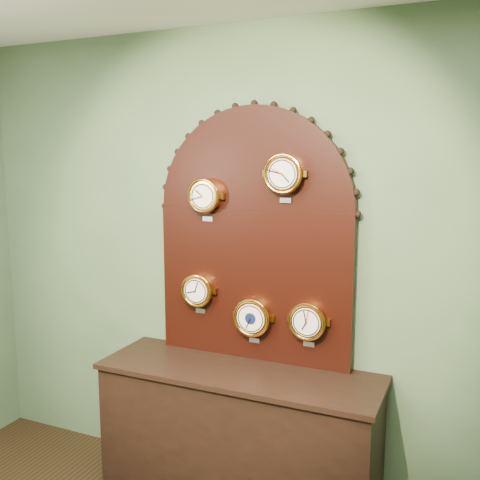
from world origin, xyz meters
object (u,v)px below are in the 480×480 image
at_px(shop_counter, 239,439).
at_px(roman_clock, 205,196).
at_px(barometer, 252,317).
at_px(tide_clock, 308,321).
at_px(display_board, 254,227).
at_px(hygrometer, 198,290).
at_px(arabic_clock, 284,174).

xyz_separation_m(shop_counter, roman_clock, (-0.29, 0.15, 1.41)).
bearing_deg(barometer, tide_clock, 0.07).
bearing_deg(shop_counter, roman_clock, 151.67).
xyz_separation_m(display_board, hygrometer, (-0.34, -0.07, -0.40)).
bearing_deg(barometer, roman_clock, 179.86).
distance_m(shop_counter, hygrometer, 0.91).
bearing_deg(display_board, tide_clock, -10.48).
xyz_separation_m(hygrometer, barometer, (0.36, -0.00, -0.13)).
bearing_deg(tide_clock, hygrometer, 179.97).
relative_size(arabic_clock, barometer, 0.98).
xyz_separation_m(barometer, tide_clock, (0.34, 0.00, 0.02)).
distance_m(hygrometer, tide_clock, 0.71).
bearing_deg(display_board, roman_clock, -166.97).
distance_m(display_board, tide_clock, 0.62).
height_order(barometer, tide_clock, tide_clock).
distance_m(roman_clock, hygrometer, 0.58).
relative_size(shop_counter, hygrometer, 6.21).
height_order(shop_counter, barometer, barometer).
distance_m(barometer, tide_clock, 0.34).
bearing_deg(roman_clock, tide_clock, -0.03).
distance_m(hygrometer, barometer, 0.38).
bearing_deg(barometer, shop_counter, -98.14).
relative_size(display_board, hygrometer, 5.94).
xyz_separation_m(display_board, tide_clock, (0.36, -0.07, -0.51)).
bearing_deg(shop_counter, display_board, 90.00).
bearing_deg(roman_clock, shop_counter, -28.33).
height_order(shop_counter, arabic_clock, arabic_clock).
height_order(display_board, hygrometer, display_board).
xyz_separation_m(roman_clock, arabic_clock, (0.49, -0.00, 0.14)).
relative_size(arabic_clock, hygrometer, 1.07).
xyz_separation_m(shop_counter, hygrometer, (-0.34, 0.15, 0.83)).
distance_m(roman_clock, tide_clock, 0.94).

